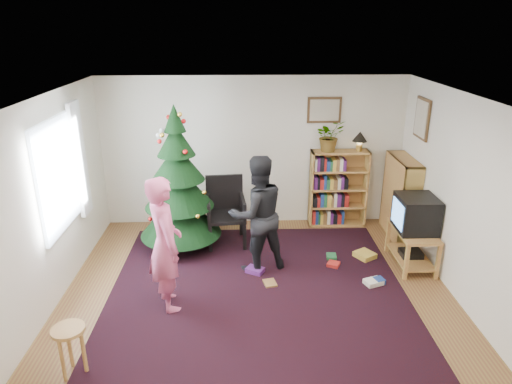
{
  "coord_description": "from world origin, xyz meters",
  "views": [
    {
      "loc": [
        -0.18,
        -4.83,
        3.3
      ],
      "look_at": [
        0.0,
        1.01,
        1.1
      ],
      "focal_mm": 32.0,
      "sensor_mm": 36.0,
      "label": 1
    }
  ],
  "objects_px": {
    "picture_right": "(422,118)",
    "armchair": "(226,207)",
    "person_standing": "(165,244)",
    "table_lamp": "(360,138)",
    "tv_stand": "(412,244)",
    "stool": "(69,339)",
    "bookshelf_right": "(400,197)",
    "potted_plant": "(329,136)",
    "christmas_tree": "(179,191)",
    "person_by_chair": "(257,214)",
    "picture_back": "(324,110)",
    "bookshelf_back": "(338,187)",
    "crt_tv": "(416,214)"
  },
  "relations": [
    {
      "from": "picture_right",
      "to": "armchair",
      "type": "bearing_deg",
      "value": -179.84
    },
    {
      "from": "person_standing",
      "to": "table_lamp",
      "type": "relative_size",
      "value": 5.2
    },
    {
      "from": "tv_stand",
      "to": "stool",
      "type": "height_order",
      "value": "tv_stand"
    },
    {
      "from": "bookshelf_right",
      "to": "potted_plant",
      "type": "xyz_separation_m",
      "value": [
        -1.11,
        0.46,
        0.89
      ]
    },
    {
      "from": "christmas_tree",
      "to": "tv_stand",
      "type": "xyz_separation_m",
      "value": [
        3.35,
        -0.63,
        -0.6
      ]
    },
    {
      "from": "christmas_tree",
      "to": "person_by_chair",
      "type": "height_order",
      "value": "christmas_tree"
    },
    {
      "from": "armchair",
      "to": "bookshelf_right",
      "type": "bearing_deg",
      "value": -3.0
    },
    {
      "from": "stool",
      "to": "potted_plant",
      "type": "distance_m",
      "value": 4.81
    },
    {
      "from": "person_standing",
      "to": "potted_plant",
      "type": "relative_size",
      "value": 3.28
    },
    {
      "from": "picture_back",
      "to": "potted_plant",
      "type": "relative_size",
      "value": 1.07
    },
    {
      "from": "bookshelf_back",
      "to": "potted_plant",
      "type": "relative_size",
      "value": 2.54
    },
    {
      "from": "stool",
      "to": "potted_plant",
      "type": "height_order",
      "value": "potted_plant"
    },
    {
      "from": "tv_stand",
      "to": "stool",
      "type": "relative_size",
      "value": 1.65
    },
    {
      "from": "picture_back",
      "to": "person_standing",
      "type": "bearing_deg",
      "value": -132.2
    },
    {
      "from": "crt_tv",
      "to": "table_lamp",
      "type": "relative_size",
      "value": 1.74
    },
    {
      "from": "tv_stand",
      "to": "potted_plant",
      "type": "xyz_separation_m",
      "value": [
        -0.99,
        1.44,
        1.23
      ]
    },
    {
      "from": "tv_stand",
      "to": "person_standing",
      "type": "xyz_separation_m",
      "value": [
        -3.32,
        -0.91,
        0.52
      ]
    },
    {
      "from": "bookshelf_right",
      "to": "bookshelf_back",
      "type": "bearing_deg",
      "value": 63.29
    },
    {
      "from": "picture_right",
      "to": "person_by_chair",
      "type": "xyz_separation_m",
      "value": [
        -2.46,
        -0.88,
        -1.12
      ]
    },
    {
      "from": "crt_tv",
      "to": "stool",
      "type": "bearing_deg",
      "value": -153.47
    },
    {
      "from": "bookshelf_right",
      "to": "person_by_chair",
      "type": "relative_size",
      "value": 0.78
    },
    {
      "from": "picture_right",
      "to": "crt_tv",
      "type": "height_order",
      "value": "picture_right"
    },
    {
      "from": "person_by_chair",
      "to": "picture_right",
      "type": "bearing_deg",
      "value": 178.9
    },
    {
      "from": "bookshelf_back",
      "to": "table_lamp",
      "type": "xyz_separation_m",
      "value": [
        0.3,
        0.0,
        0.85
      ]
    },
    {
      "from": "picture_right",
      "to": "person_standing",
      "type": "bearing_deg",
      "value": -153.83
    },
    {
      "from": "crt_tv",
      "to": "armchair",
      "type": "xyz_separation_m",
      "value": [
        -2.66,
        0.84,
        -0.22
      ]
    },
    {
      "from": "tv_stand",
      "to": "person_standing",
      "type": "height_order",
      "value": "person_standing"
    },
    {
      "from": "stool",
      "to": "person_standing",
      "type": "relative_size",
      "value": 0.32
    },
    {
      "from": "stool",
      "to": "tv_stand",
      "type": "bearing_deg",
      "value": 26.52
    },
    {
      "from": "picture_back",
      "to": "person_standing",
      "type": "distance_m",
      "value": 3.53
    },
    {
      "from": "picture_right",
      "to": "stool",
      "type": "xyz_separation_m",
      "value": [
        -4.35,
        -2.89,
        -1.54
      ]
    },
    {
      "from": "person_standing",
      "to": "potted_plant",
      "type": "xyz_separation_m",
      "value": [
        2.33,
        2.35,
        0.72
      ]
    },
    {
      "from": "bookshelf_right",
      "to": "tv_stand",
      "type": "xyz_separation_m",
      "value": [
        -0.12,
        -0.98,
        -0.34
      ]
    },
    {
      "from": "armchair",
      "to": "potted_plant",
      "type": "distance_m",
      "value": 2.03
    },
    {
      "from": "picture_back",
      "to": "crt_tv",
      "type": "bearing_deg",
      "value": -55.88
    },
    {
      "from": "armchair",
      "to": "person_standing",
      "type": "distance_m",
      "value": 1.89
    },
    {
      "from": "picture_back",
      "to": "picture_right",
      "type": "height_order",
      "value": "picture_right"
    },
    {
      "from": "bookshelf_back",
      "to": "person_standing",
      "type": "distance_m",
      "value": 3.46
    },
    {
      "from": "person_by_chair",
      "to": "christmas_tree",
      "type": "bearing_deg",
      "value": -51.08
    },
    {
      "from": "person_standing",
      "to": "person_by_chair",
      "type": "height_order",
      "value": "person_standing"
    },
    {
      "from": "christmas_tree",
      "to": "stool",
      "type": "distance_m",
      "value": 2.83
    },
    {
      "from": "potted_plant",
      "to": "table_lamp",
      "type": "xyz_separation_m",
      "value": [
        0.5,
        0.0,
        -0.04
      ]
    },
    {
      "from": "bookshelf_back",
      "to": "armchair",
      "type": "height_order",
      "value": "bookshelf_back"
    },
    {
      "from": "bookshelf_right",
      "to": "person_standing",
      "type": "xyz_separation_m",
      "value": [
        -3.44,
        -1.89,
        0.17
      ]
    },
    {
      "from": "armchair",
      "to": "stool",
      "type": "distance_m",
      "value": 3.23
    },
    {
      "from": "tv_stand",
      "to": "armchair",
      "type": "bearing_deg",
      "value": 162.46
    },
    {
      "from": "stool",
      "to": "table_lamp",
      "type": "xyz_separation_m",
      "value": [
        3.61,
        3.48,
        1.11
      ]
    },
    {
      "from": "person_standing",
      "to": "picture_back",
      "type": "bearing_deg",
      "value": -65.95
    },
    {
      "from": "bookshelf_right",
      "to": "potted_plant",
      "type": "distance_m",
      "value": 1.5
    },
    {
      "from": "christmas_tree",
      "to": "tv_stand",
      "type": "height_order",
      "value": "christmas_tree"
    }
  ]
}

